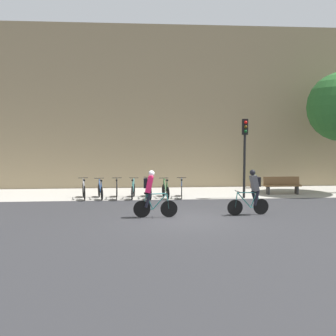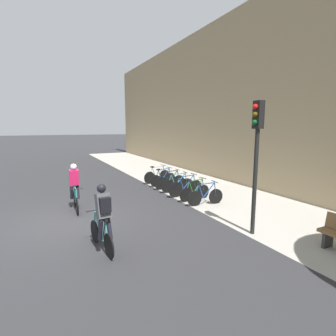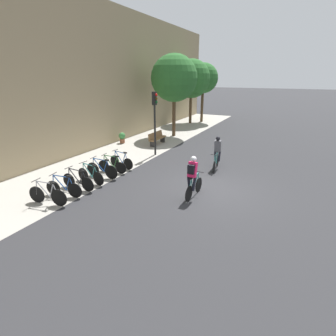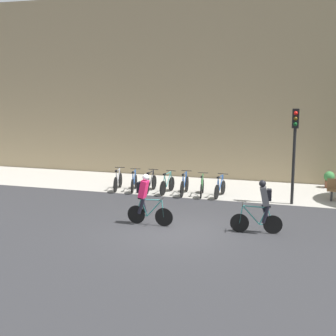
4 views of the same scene
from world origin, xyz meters
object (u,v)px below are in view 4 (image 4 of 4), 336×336
Objects in this scene: parked_bike_0 at (118,181)px; parked_bike_4 at (184,185)px; cyclist_pink at (145,197)px; potted_plant at (329,179)px; parked_bike_5 at (202,187)px; parked_bike_1 at (134,182)px; traffic_light_pole at (295,139)px; cyclist_grey at (263,205)px; parked_bike_6 at (220,188)px; parked_bike_2 at (150,183)px; parked_bike_3 at (167,184)px.

parked_bike_0 is 0.95× the size of parked_bike_4.
parked_bike_0 is (-3.00, 4.73, -0.54)m from cyclist_pink.
potted_plant is at bearing 19.30° from parked_bike_0.
parked_bike_0 is at bearing 179.98° from parked_bike_5.
parked_bike_1 is at bearing 115.17° from cyclist_pink.
traffic_light_pole is (6.90, -0.41, 2.24)m from parked_bike_1.
cyclist_pink reaches higher than cyclist_grey.
parked_bike_1 is at bearing -180.00° from parked_bike_6.
parked_bike_6 is 3.76m from traffic_light_pole.
cyclist_pink is 1.05× the size of parked_bike_0.
parked_bike_5 is at bearing 123.32° from cyclist_grey.
cyclist_grey reaches higher than parked_bike_0.
parked_bike_2 is (0.78, -0.00, 0.01)m from parked_bike_1.
parked_bike_1 is at bearing 143.37° from cyclist_grey.
traffic_light_pole reaches higher than parked_bike_2.
parked_bike_6 is at bearing 0.00° from parked_bike_3.
parked_bike_4 is at bearing -0.01° from parked_bike_0.
cyclist_grey is 5.10m from parked_bike_6.
cyclist_pink is at bearing -57.55° from parked_bike_0.
cyclist_pink is 1.11× the size of parked_bike_5.
potted_plant is (6.21, 7.95, -0.51)m from cyclist_pink.
parked_bike_2 is 6.53m from traffic_light_pole.
parked_bike_3 is at bearing -0.02° from parked_bike_0.
parked_bike_2 is at bearing 180.00° from parked_bike_5.
parked_bike_6 is (4.70, -0.00, -0.02)m from parked_bike_0.
parked_bike_4 is at bearing -180.00° from parked_bike_6.
cyclist_grey is at bearing -100.58° from traffic_light_pole.
cyclist_pink is 1.09× the size of parked_bike_1.
cyclist_pink is at bearing -109.72° from parked_bike_6.
parked_bike_6 is (3.91, 0.00, -0.01)m from parked_bike_1.
cyclist_pink is 1.12× the size of parked_bike_6.
parked_bike_3 is (-0.66, 4.73, -0.56)m from cyclist_pink.
cyclist_grey is at bearing -40.44° from parked_bike_2.
cyclist_grey is 8.30m from parked_bike_0.
parked_bike_3 is at bearing 97.91° from cyclist_pink.
parked_bike_0 is at bearing 122.45° from cyclist_pink.
traffic_light_pole is at bearing -3.38° from parked_bike_1.
parked_bike_3 is 1.57m from parked_bike_5.
cyclist_pink is 4.97m from parked_bike_2.
parked_bike_2 is at bearing -179.99° from parked_bike_6.
parked_bike_2 is (-1.44, 4.73, -0.55)m from cyclist_pink.
parked_bike_2 is at bearing 176.20° from traffic_light_pole.
parked_bike_1 is (0.78, -0.00, -0.02)m from parked_bike_0.
cyclist_pink is at bearing -137.32° from traffic_light_pole.
parked_bike_2 is 1.08× the size of parked_bike_5.
parked_bike_1 reaches higher than potted_plant.
parked_bike_4 reaches higher than parked_bike_6.
cyclist_grey is 1.10× the size of parked_bike_5.
parked_bike_2 is at bearing 139.56° from cyclist_grey.
cyclist_pink is 1.03× the size of parked_bike_2.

